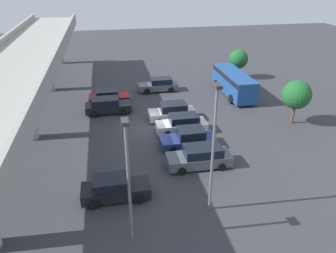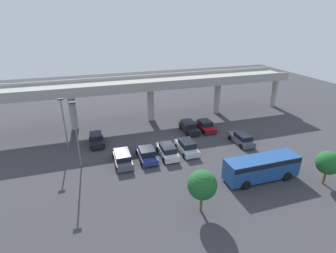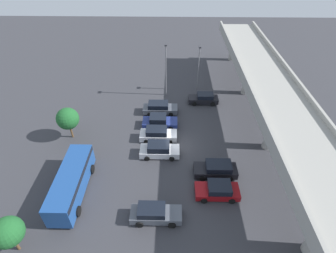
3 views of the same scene
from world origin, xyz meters
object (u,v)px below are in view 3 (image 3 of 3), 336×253
parked_car_4 (159,150)px  parked_car_5 (216,169)px  parked_car_1 (160,108)px  shuttle_bus (71,181)px  parked_car_2 (159,121)px  lamp_post_near_aisle (199,65)px  parked_car_7 (155,213)px  parked_car_6 (218,190)px  parked_car_0 (204,99)px  parked_car_3 (158,134)px  tree_front_left (68,119)px  tree_front_centre (8,232)px  lamp_post_mid_lot (166,67)px

parked_car_4 → parked_car_5: size_ratio=1.00×
parked_car_1 → shuttle_bus: (14.13, -8.05, 0.82)m
parked_car_2 → lamp_post_near_aisle: bearing=59.5°
parked_car_5 → parked_car_7: parked_car_5 is taller
parked_car_6 → lamp_post_near_aisle: (-20.68, -0.67, 3.62)m
parked_car_0 → parked_car_4: (11.31, -6.13, 0.05)m
parked_car_3 → lamp_post_near_aisle: 13.98m
parked_car_1 → parked_car_6: parked_car_1 is taller
parked_car_1 → parked_car_7: 16.99m
lamp_post_near_aisle → tree_front_left: (12.08, -16.57, -1.44)m
parked_car_1 → lamp_post_near_aisle: bearing=48.5°
parked_car_1 → shuttle_bus: shuttle_bus is taller
parked_car_3 → tree_front_centre: 18.11m
parked_car_6 → parked_car_0: bearing=-90.3°
parked_car_0 → parked_car_2: bearing=42.2°
parked_car_4 → shuttle_bus: (5.50, -8.40, 0.80)m
parked_car_2 → parked_car_4: size_ratio=1.01×
tree_front_left → shuttle_bus: bearing=18.2°
parked_car_3 → parked_car_4: size_ratio=1.00×
parked_car_1 → tree_front_centre: tree_front_centre is taller
tree_front_centre → parked_car_2: bearing=147.0°
parked_car_4 → parked_car_5: bearing=-24.7°
parked_car_6 → tree_front_left: tree_front_left is taller
parked_car_3 → shuttle_bus: bearing=-134.2°
parked_car_4 → lamp_post_near_aisle: size_ratio=0.63×
parked_car_1 → parked_car_2: 3.09m
parked_car_2 → parked_car_7: size_ratio=0.98×
lamp_post_near_aisle → tree_front_left: size_ratio=1.72×
parked_car_1 → parked_car_6: bearing=-65.8°
parked_car_3 → lamp_post_mid_lot: (-10.69, 0.74, 4.00)m
parked_car_4 → parked_car_6: (5.59, 6.05, -0.08)m
parked_car_5 → tree_front_centre: size_ratio=1.20×
parked_car_5 → lamp_post_near_aisle: (-17.96, -0.85, 3.55)m
lamp_post_near_aisle → tree_front_left: bearing=-53.9°
parked_car_6 → parked_car_2: bearing=-60.5°
parked_car_7 → parked_car_3: bearing=91.5°
parked_car_3 → tree_front_left: bearing=179.0°
parked_car_0 → parked_car_1: bearing=22.5°
parked_car_1 → parked_car_4: (8.63, 0.34, 0.02)m
parked_car_0 → parked_car_6: parked_car_0 is taller
parked_car_3 → parked_car_5: size_ratio=1.00×
parked_car_0 → parked_car_5: 14.18m
parked_car_2 → parked_car_4: 5.55m
parked_car_1 → parked_car_4: bearing=-87.7°
parked_car_2 → lamp_post_near_aisle: 11.66m
parked_car_2 → parked_car_6: size_ratio=1.06×
parked_car_3 → tree_front_left: 11.08m
parked_car_1 → parked_car_6: 15.59m
shuttle_bus → tree_front_left: size_ratio=1.99×
tree_front_left → parked_car_2: bearing=103.0°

